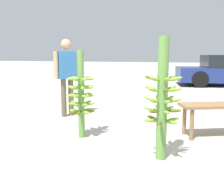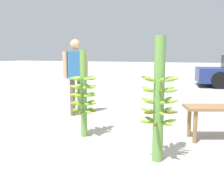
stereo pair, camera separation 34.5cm
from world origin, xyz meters
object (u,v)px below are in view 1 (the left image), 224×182
banana_stalk_left (81,95)px  vendor_person (67,70)px  banana_stalk_center (162,99)px  market_bench (219,109)px

banana_stalk_left → vendor_person: size_ratio=0.85×
banana_stalk_center → banana_stalk_left: bearing=161.4°
banana_stalk_left → banana_stalk_center: size_ratio=0.90×
banana_stalk_center → market_bench: bearing=57.5°
banana_stalk_center → vendor_person: bearing=143.6°
banana_stalk_left → banana_stalk_center: (1.27, -0.43, 0.08)m
banana_stalk_center → market_bench: banana_stalk_center is taller
market_bench → vendor_person: bearing=147.3°
banana_stalk_left → vendor_person: bearing=127.0°
banana_stalk_left → market_bench: 2.14m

